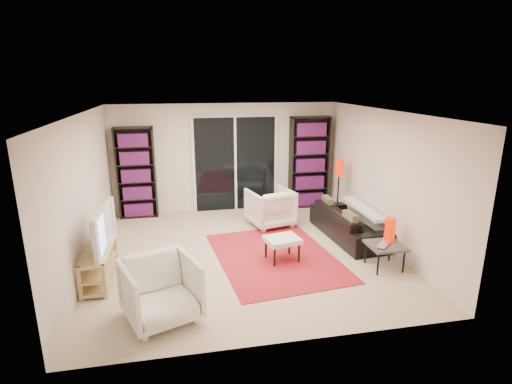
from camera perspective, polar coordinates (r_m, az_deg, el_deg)
floor at (r=7.00m, az=-1.55°, el=-8.67°), size 5.00×5.00×0.00m
wall_back at (r=9.01m, az=-4.29°, el=4.90°), size 5.00×0.02×2.40m
wall_front at (r=4.28m, az=4.01°, el=-7.69°), size 5.00×0.02×2.40m
wall_left at (r=6.67m, az=-23.32°, el=-0.29°), size 0.02×5.00×2.40m
wall_right at (r=7.41m, az=17.81°, el=1.79°), size 0.02×5.00×2.40m
ceiling at (r=6.39m, az=-1.71°, el=11.31°), size 5.00×5.00×0.02m
sliding_door at (r=9.03m, az=-2.98°, el=3.98°), size 1.92×0.08×2.16m
bookshelf_left at (r=8.87m, az=-16.73°, el=2.62°), size 0.80×0.30×1.95m
bookshelf_right at (r=9.29m, az=7.60°, el=4.20°), size 0.90×0.30×2.10m
tv_stand at (r=6.43m, az=-21.49°, el=-9.59°), size 0.37×1.17×0.50m
tv at (r=6.22m, az=-21.83°, el=-4.94°), size 0.23×1.12×0.64m
rug at (r=6.85m, az=2.76°, el=-9.20°), size 2.16×2.75×0.01m
sofa at (r=7.76m, az=13.04°, el=-4.34°), size 0.90×1.98×0.56m
armchair_back at (r=8.14m, az=2.03°, el=-2.20°), size 1.00×1.01×0.77m
armchair_front at (r=5.20m, az=-13.44°, el=-13.53°), size 1.10×1.11×0.79m
ottoman at (r=6.61m, az=3.79°, el=-6.98°), size 0.62×0.54×0.40m
side_table at (r=6.66m, az=17.96°, el=-7.45°), size 0.54×0.54×0.40m
laptop at (r=6.56m, az=18.13°, el=-7.31°), size 0.38×0.38×0.03m
table_lamp at (r=6.75m, az=18.59°, el=-5.06°), size 0.17×0.17×0.38m
floor_lamp at (r=8.51m, az=11.79°, el=2.52°), size 0.20×0.20×1.31m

